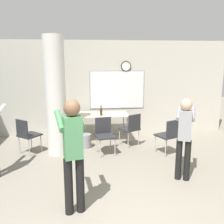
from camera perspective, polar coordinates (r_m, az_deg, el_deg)
name	(u,v)px	position (r m, az deg, el deg)	size (l,w,h in m)	color
wall_back	(96,88)	(7.55, -3.77, 5.43)	(8.00, 0.15, 2.80)	beige
support_pillar	(56,96)	(6.00, -12.79, 3.51)	(0.48, 0.48, 2.80)	silver
folding_table	(98,116)	(7.01, -3.33, -0.84)	(1.71, 0.78, 0.75)	beige
bottle_on_table	(101,112)	(6.80, -2.51, 0.08)	(0.07, 0.07, 0.28)	#4C3319
waste_bin	(86,141)	(6.55, -6.00, -6.57)	(0.28, 0.28, 0.36)	gray
chair_table_front	(105,133)	(6.03, -1.68, -4.81)	(0.52, 0.52, 0.87)	#2D2D33
chair_near_pillar	(27,133)	(6.33, -18.85, -4.65)	(0.62, 0.62, 0.87)	#2D2D33
chair_table_right	(131,127)	(6.56, 4.36, -3.47)	(0.60, 0.60, 0.87)	#2D2D33
chair_mid_room	(169,134)	(6.11, 12.83, -4.91)	(0.58, 0.58, 0.87)	#2D2D33
person_playing_front	(73,148)	(3.64, -8.95, -8.09)	(0.49, 0.67, 1.71)	black
person_playing_side	(185,133)	(4.81, 16.26, -4.58)	(0.50, 0.66, 1.56)	black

